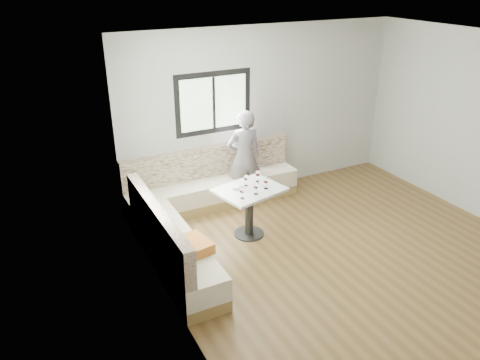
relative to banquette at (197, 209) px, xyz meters
name	(u,v)px	position (x,y,z in m)	size (l,w,h in m)	color
room	(352,159)	(1.51, -1.54, 1.08)	(5.01, 5.01, 2.81)	brown
banquette	(197,209)	(0.00, 0.00, 0.00)	(2.90, 2.80, 0.95)	olive
table	(249,201)	(0.61, -0.49, 0.22)	(1.04, 0.89, 0.74)	black
person	(244,157)	(1.06, 0.53, 0.45)	(0.57, 0.38, 1.57)	slate
olive_ramekin	(236,188)	(0.44, -0.41, 0.43)	(0.09, 0.09, 0.04)	white
wine_glass_a	(242,190)	(0.38, -0.72, 0.53)	(0.08, 0.08, 0.18)	white
wine_glass_b	(256,186)	(0.62, -0.68, 0.53)	(0.08, 0.08, 0.18)	white
wine_glass_c	(266,181)	(0.83, -0.59, 0.53)	(0.08, 0.08, 0.18)	white
wine_glass_d	(246,178)	(0.62, -0.38, 0.53)	(0.08, 0.08, 0.18)	white
wine_glass_e	(258,174)	(0.84, -0.32, 0.53)	(0.08, 0.08, 0.18)	white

